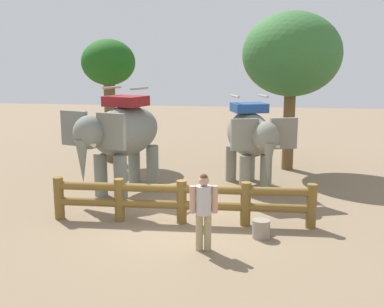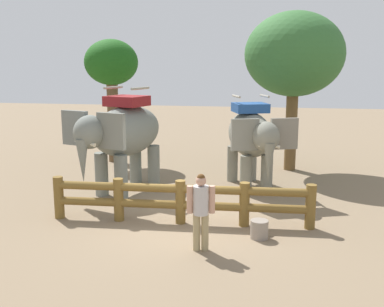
{
  "view_description": "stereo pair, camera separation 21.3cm",
  "coord_description": "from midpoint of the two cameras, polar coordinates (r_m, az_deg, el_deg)",
  "views": [
    {
      "loc": [
        1.92,
        -10.21,
        3.76
      ],
      "look_at": [
        0.0,
        1.53,
        1.4
      ],
      "focal_mm": 42.52,
      "sensor_mm": 36.0,
      "label": 1
    },
    {
      "loc": [
        2.13,
        -10.18,
        3.76
      ],
      "look_at": [
        0.0,
        1.53,
        1.4
      ],
      "focal_mm": 42.52,
      "sensor_mm": 36.0,
      "label": 2
    }
  ],
  "objects": [
    {
      "name": "log_fence",
      "position": [
        10.85,
        -0.9,
        -5.71
      ],
      "size": [
        6.29,
        0.58,
        1.05
      ],
      "color": "brown",
      "rests_on": "ground"
    },
    {
      "name": "feed_bucket",
      "position": [
        10.18,
        9.03,
        -9.37
      ],
      "size": [
        0.39,
        0.39,
        0.41
      ],
      "color": "gray",
      "rests_on": "ground"
    },
    {
      "name": "elephant_center",
      "position": [
        13.74,
        7.93,
        2.04
      ],
      "size": [
        2.36,
        3.38,
        2.83
      ],
      "color": "gray",
      "rests_on": "ground"
    },
    {
      "name": "tourist_woman_in_black",
      "position": [
        9.21,
        1.79,
        -6.68
      ],
      "size": [
        0.56,
        0.37,
        1.61
      ],
      "color": "tan",
      "rests_on": "ground"
    },
    {
      "name": "elephant_near_left",
      "position": [
        13.38,
        -8.21,
        2.44
      ],
      "size": [
        2.5,
        3.7,
        3.1
      ],
      "color": "slate",
      "rests_on": "ground"
    },
    {
      "name": "ground_plane",
      "position": [
        11.05,
        -0.87,
        -8.67
      ],
      "size": [
        60.0,
        60.0,
        0.0
      ],
      "primitive_type": "plane",
      "color": "#7E6950"
    },
    {
      "name": "tree_far_left",
      "position": [
        16.4,
        13.07,
        11.92
      ],
      "size": [
        3.42,
        3.42,
        5.53
      ],
      "color": "brown",
      "rests_on": "ground"
    },
    {
      "name": "tree_back_center",
      "position": [
        17.66,
        -9.73,
        10.66
      ],
      "size": [
        2.01,
        2.01,
        4.66
      ],
      "color": "brown",
      "rests_on": "ground"
    }
  ]
}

